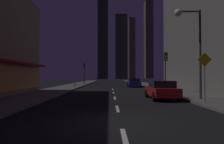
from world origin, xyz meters
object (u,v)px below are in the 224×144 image
(car_parked_near, at_px, (161,90))
(car_parked_far, at_px, (134,83))
(fire_hydrant_far_left, at_px, (74,85))
(traffic_light_far_left, at_px, (84,69))
(pedestrian_crossing_sign, at_px, (205,73))
(traffic_light_near_right, at_px, (166,63))
(street_lamp_right, at_px, (189,32))

(car_parked_near, height_order, car_parked_far, same)
(car_parked_near, distance_m, fire_hydrant_far_left, 17.92)
(car_parked_near, relative_size, traffic_light_far_left, 1.01)
(fire_hydrant_far_left, relative_size, pedestrian_crossing_sign, 0.21)
(traffic_light_far_left, bearing_deg, car_parked_near, -69.01)
(traffic_light_near_right, bearing_deg, street_lamp_right, -91.09)
(fire_hydrant_far_left, bearing_deg, street_lamp_right, -55.20)
(car_parked_far, relative_size, pedestrian_crossing_sign, 1.34)
(car_parked_near, xyz_separation_m, pedestrian_crossing_sign, (2.00, -2.87, 1.28))
(car_parked_near, height_order, pedestrian_crossing_sign, pedestrian_crossing_sign)
(traffic_light_far_left, bearing_deg, street_lamp_right, -66.28)
(fire_hydrant_far_left, distance_m, traffic_light_near_right, 15.35)
(street_lamp_right, bearing_deg, pedestrian_crossing_sign, -83.16)
(car_parked_far, bearing_deg, pedestrian_crossing_sign, -84.21)
(fire_hydrant_far_left, relative_size, traffic_light_far_left, 0.16)
(street_lamp_right, height_order, pedestrian_crossing_sign, street_lamp_right)
(car_parked_near, bearing_deg, traffic_light_near_right, 70.21)
(car_parked_near, height_order, fire_hydrant_far_left, car_parked_near)
(car_parked_near, relative_size, fire_hydrant_far_left, 6.48)
(traffic_light_far_left, relative_size, street_lamp_right, 0.64)
(car_parked_near, xyz_separation_m, street_lamp_right, (1.78, -1.03, 4.33))
(traffic_light_far_left, bearing_deg, car_parked_far, -37.04)
(car_parked_near, relative_size, car_parked_far, 1.00)
(car_parked_far, xyz_separation_m, street_lamp_right, (1.78, -17.89, 4.33))
(traffic_light_near_right, xyz_separation_m, traffic_light_far_left, (-11.00, 18.44, 0.00))
(traffic_light_far_left, distance_m, street_lamp_right, 27.11)
(fire_hydrant_far_left, bearing_deg, traffic_light_near_right, -41.01)
(car_parked_near, height_order, traffic_light_near_right, traffic_light_near_right)
(traffic_light_far_left, xyz_separation_m, street_lamp_right, (10.88, -24.76, 1.87))
(car_parked_far, xyz_separation_m, traffic_light_near_right, (1.90, -11.58, 2.45))
(fire_hydrant_far_left, xyz_separation_m, street_lamp_right, (11.28, -16.23, 4.61))
(fire_hydrant_far_left, relative_size, traffic_light_near_right, 0.16)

